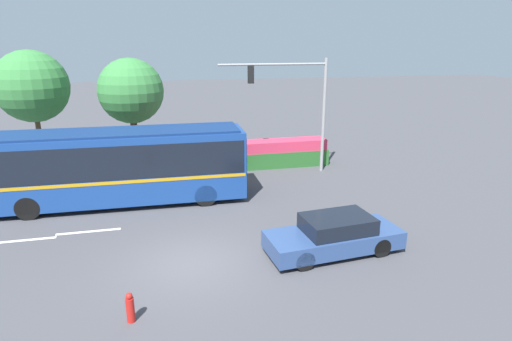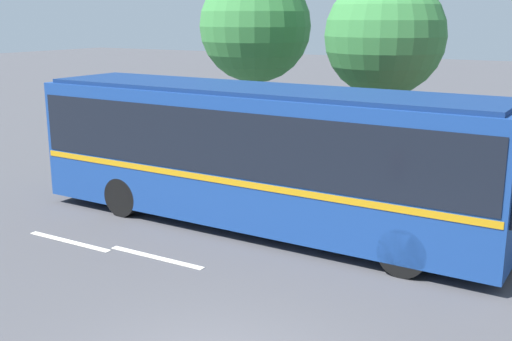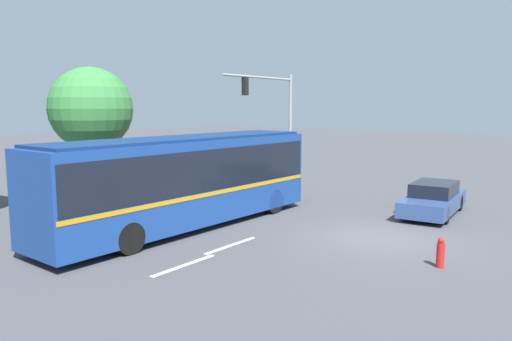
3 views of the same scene
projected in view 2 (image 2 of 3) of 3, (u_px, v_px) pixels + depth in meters
city_bus at (259, 149)px, 14.83m from camera, size 11.76×2.73×3.37m
street_tree_left at (255, 27)px, 23.61m from camera, size 4.19×4.19×6.69m
street_tree_centre at (385, 37)px, 19.51m from camera, size 3.76×3.76×6.24m
lane_stripe_near at (69, 241)px, 14.23m from camera, size 2.40×0.16×0.01m
lane_stripe_mid at (156, 257)px, 13.29m from camera, size 2.40×0.16×0.01m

